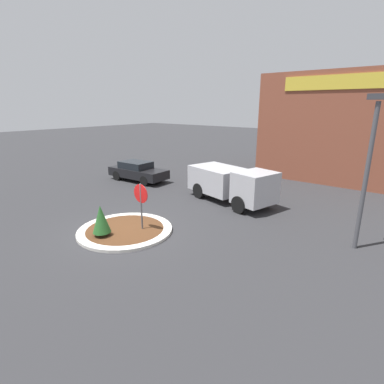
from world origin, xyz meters
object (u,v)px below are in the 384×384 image
Objects in this scene: utility_truck at (230,183)px; light_pole at (369,161)px; stop_sign at (141,199)px; parked_sedan_black at (138,171)px.

light_pole is (6.83, -1.92, 2.26)m from utility_truck.
utility_truck is (0.76, 5.98, -0.37)m from stop_sign.
stop_sign is 0.47× the size of parked_sedan_black.
light_pole reaches higher than stop_sign.
parked_sedan_black is at bearing 139.76° from stop_sign.
utility_truck is 0.99× the size of light_pole.
light_pole is (14.70, -1.96, 2.66)m from parked_sedan_black.
stop_sign reaches higher than utility_truck.
stop_sign is 0.38× the size of light_pole.
parked_sedan_black is 0.81× the size of light_pole.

